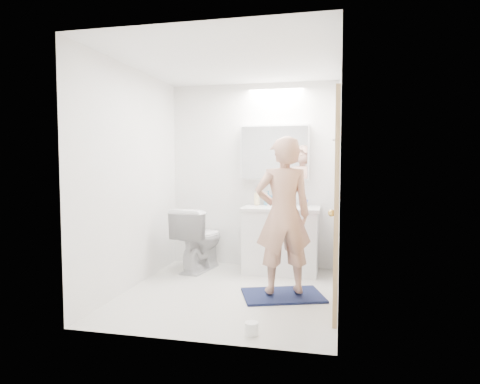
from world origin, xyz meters
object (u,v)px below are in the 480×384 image
(medicine_cabinet, at_px, (275,153))
(soap_bottle_a, at_px, (257,197))
(soap_bottle_b, at_px, (268,198))
(toothbrush_cup, at_px, (305,203))
(person, at_px, (283,215))
(vanity_cabinet, at_px, (281,241))
(toilet_paper_roll, at_px, (252,328))
(toilet, at_px, (199,239))

(medicine_cabinet, xyz_separation_m, soap_bottle_a, (-0.22, -0.06, -0.58))
(soap_bottle_b, relative_size, toothbrush_cup, 2.13)
(person, xyz_separation_m, soap_bottle_b, (-0.33, 1.15, 0.07))
(person, distance_m, toothbrush_cup, 1.14)
(vanity_cabinet, bearing_deg, toothbrush_cup, 30.31)
(person, distance_m, soap_bottle_a, 1.22)
(soap_bottle_a, distance_m, soap_bottle_b, 0.15)
(toilet_paper_roll, bearing_deg, vanity_cabinet, 90.52)
(vanity_cabinet, bearing_deg, medicine_cabinet, 118.71)
(vanity_cabinet, xyz_separation_m, toilet, (-1.03, -0.11, 0.01))
(medicine_cabinet, bearing_deg, vanity_cabinet, -61.29)
(vanity_cabinet, distance_m, soap_bottle_a, 0.65)
(person, bearing_deg, vanity_cabinet, -100.98)
(toilet, xyz_separation_m, soap_bottle_a, (0.70, 0.27, 0.52))
(vanity_cabinet, bearing_deg, soap_bottle_b, 136.83)
(toothbrush_cup, xyz_separation_m, toilet_paper_roll, (-0.26, -2.15, -0.81))
(soap_bottle_a, xyz_separation_m, soap_bottle_b, (0.15, 0.03, -0.01))
(soap_bottle_b, distance_m, toothbrush_cup, 0.47)
(vanity_cabinet, height_order, toilet, toilet)
(medicine_cabinet, relative_size, toilet, 1.09)
(vanity_cabinet, distance_m, toilet, 1.04)
(medicine_cabinet, distance_m, toilet, 1.47)
(toothbrush_cup, bearing_deg, soap_bottle_a, -179.06)
(toothbrush_cup, bearing_deg, soap_bottle_b, 177.54)
(vanity_cabinet, xyz_separation_m, medicine_cabinet, (-0.12, 0.21, 1.11))
(toilet_paper_roll, bearing_deg, person, 83.05)
(vanity_cabinet, xyz_separation_m, toothbrush_cup, (0.27, 0.16, 0.47))
(soap_bottle_a, bearing_deg, medicine_cabinet, 15.09)
(vanity_cabinet, relative_size, soap_bottle_a, 4.29)
(soap_bottle_b, bearing_deg, medicine_cabinet, 21.32)
(vanity_cabinet, bearing_deg, soap_bottle_a, 156.04)
(vanity_cabinet, relative_size, soap_bottle_b, 4.78)
(vanity_cabinet, xyz_separation_m, soap_bottle_b, (-0.19, 0.18, 0.52))
(person, height_order, soap_bottle_b, person)
(vanity_cabinet, height_order, soap_bottle_b, soap_bottle_b)
(toothbrush_cup, bearing_deg, toilet, -168.13)
(soap_bottle_a, bearing_deg, person, -66.77)
(person, xyz_separation_m, soap_bottle_a, (-0.48, 1.12, 0.08))
(medicine_cabinet, bearing_deg, person, -77.67)
(toilet, bearing_deg, soap_bottle_a, -148.77)
(toilet, bearing_deg, toilet_paper_roll, 129.74)
(vanity_cabinet, height_order, soap_bottle_a, soap_bottle_a)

